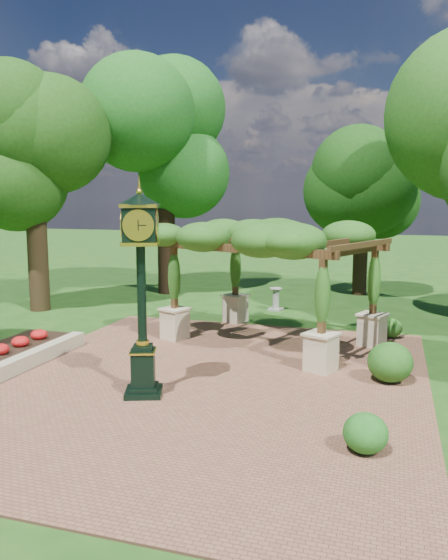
% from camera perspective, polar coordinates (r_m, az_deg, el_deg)
% --- Properties ---
extents(ground, '(120.00, 120.00, 0.00)m').
position_cam_1_polar(ground, '(12.05, -3.62, -12.07)').
color(ground, '#1E4714').
rests_on(ground, ground).
extents(brick_plaza, '(10.00, 12.00, 0.04)m').
position_cam_1_polar(brick_plaza, '(12.93, -2.01, -10.53)').
color(brick_plaza, brown).
rests_on(brick_plaza, ground).
extents(border_wall, '(0.35, 5.00, 0.40)m').
position_cam_1_polar(border_wall, '(14.60, -20.19, -8.10)').
color(border_wall, '#C6B793').
rests_on(border_wall, ground).
extents(pedestal_clock, '(1.11, 1.11, 4.40)m').
position_cam_1_polar(pedestal_clock, '(11.54, -8.65, 0.45)').
color(pedestal_clock, black).
rests_on(pedestal_clock, brick_plaza).
extents(pergola, '(6.70, 5.47, 3.64)m').
position_cam_1_polar(pergola, '(15.83, 5.04, 3.90)').
color(pergola, beige).
rests_on(pergola, brick_plaza).
extents(sundial, '(0.56, 0.56, 0.88)m').
position_cam_1_polar(sundial, '(21.07, 5.43, -2.15)').
color(sundial, gray).
rests_on(sundial, ground).
extents(shrub_front, '(0.84, 0.84, 0.67)m').
position_cam_1_polar(shrub_front, '(9.67, 14.57, -15.22)').
color(shrub_front, '#1F601B').
rests_on(shrub_front, brick_plaza).
extents(shrub_mid, '(1.25, 1.25, 0.93)m').
position_cam_1_polar(shrub_mid, '(13.27, 16.97, -8.21)').
color(shrub_mid, '#205217').
rests_on(shrub_mid, brick_plaza).
extents(shrub_back, '(0.84, 0.84, 0.61)m').
position_cam_1_polar(shrub_back, '(17.47, 17.04, -4.80)').
color(shrub_back, '#275A1A').
rests_on(shrub_back, brick_plaza).
extents(tree_west_near, '(4.23, 4.23, 9.04)m').
position_cam_1_polar(tree_west_near, '(21.98, -19.38, 13.04)').
color(tree_west_near, '#362615').
rests_on(tree_west_near, ground).
extents(tree_west_far, '(4.72, 4.72, 9.87)m').
position_cam_1_polar(tree_west_far, '(24.97, -6.20, 14.15)').
color(tree_west_far, black).
rests_on(tree_west_far, ground).
extents(tree_north, '(3.93, 3.93, 7.21)m').
position_cam_1_polar(tree_north, '(25.01, 14.32, 9.76)').
color(tree_north, black).
rests_on(tree_north, ground).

